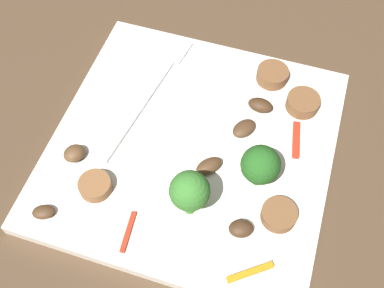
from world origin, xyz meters
TOP-DOWN VIEW (x-y plane):
  - ground_plane at (0.00, 0.00)m, footprint 1.40×1.40m
  - plate at (0.00, 0.00)m, footprint 0.28×0.28m
  - fork at (0.06, 0.06)m, footprint 0.18×0.04m
  - broccoli_floret_0 at (-0.02, -0.07)m, footprint 0.04×0.04m
  - broccoli_floret_1 at (-0.07, -0.02)m, footprint 0.04×0.04m
  - sausage_slice_0 at (-0.08, 0.07)m, footprint 0.03×0.03m
  - sausage_slice_1 at (0.11, -0.06)m, footprint 0.05×0.05m
  - sausage_slice_2 at (0.08, -0.10)m, footprint 0.05×0.05m
  - sausage_slice_3 at (-0.05, -0.10)m, footprint 0.04×0.04m
  - mushroom_0 at (0.03, -0.05)m, footprint 0.03×0.03m
  - mushroom_1 at (-0.08, -0.07)m, footprint 0.02×0.03m
  - mushroom_2 at (-0.02, -0.02)m, footprint 0.03×0.03m
  - mushroom_3 at (-0.05, 0.11)m, footprint 0.03×0.03m
  - mushroom_4 at (-0.11, 0.11)m, footprint 0.02×0.02m
  - mushroom_5 at (0.06, -0.06)m, footprint 0.02×0.03m
  - pepper_strip_0 at (-0.11, -0.09)m, footprint 0.03×0.04m
  - pepper_strip_1 at (0.04, -0.10)m, footprint 0.04×0.01m
  - pepper_strip_2 at (-0.11, 0.03)m, footprint 0.04×0.01m

SIDE VIEW (x-z plane):
  - ground_plane at x=0.00m, z-range 0.00..0.00m
  - plate at x=0.00m, z-range 0.00..0.01m
  - pepper_strip_2 at x=-0.11m, z-range 0.01..0.02m
  - fork at x=0.06m, z-range 0.01..0.02m
  - pepper_strip_1 at x=0.04m, z-range 0.01..0.02m
  - pepper_strip_0 at x=-0.11m, z-range 0.01..0.02m
  - mushroom_4 at x=-0.11m, z-range 0.01..0.02m
  - mushroom_0 at x=0.03m, z-range 0.01..0.02m
  - mushroom_1 at x=-0.08m, z-range 0.01..0.02m
  - mushroom_2 at x=-0.02m, z-range 0.01..0.03m
  - sausage_slice_3 at x=-0.05m, z-range 0.01..0.03m
  - mushroom_5 at x=0.06m, z-range 0.01..0.03m
  - sausage_slice_0 at x=-0.08m, z-range 0.01..0.03m
  - mushroom_3 at x=-0.05m, z-range 0.01..0.03m
  - sausage_slice_1 at x=0.11m, z-range 0.01..0.03m
  - sausage_slice_2 at x=0.08m, z-range 0.01..0.03m
  - broccoli_floret_0 at x=-0.02m, z-range 0.02..0.07m
  - broccoli_floret_1 at x=-0.07m, z-range 0.02..0.08m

